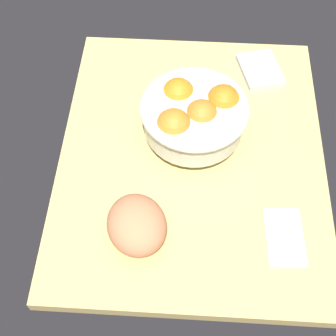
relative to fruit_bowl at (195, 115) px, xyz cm
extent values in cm
cube|color=tan|center=(5.41, -0.23, -8.14)|extent=(71.99, 58.45, 3.00)
cylinder|color=silver|center=(0.24, 0.12, -5.32)|extent=(10.77, 10.77, 2.64)
cylinder|color=silver|center=(0.24, 0.12, -0.72)|extent=(21.95, 21.95, 6.56)
torus|color=silver|center=(0.24, 0.12, 2.56)|extent=(23.55, 23.55, 1.60)
sphere|color=orange|center=(1.02, 1.33, 0.89)|extent=(7.32, 7.32, 7.32)
sphere|color=orange|center=(4.27, -4.48, 0.98)|extent=(7.79, 7.79, 7.79)
sphere|color=orange|center=(-3.27, 5.96, 0.95)|extent=(7.67, 7.67, 7.67)
sphere|color=orange|center=(-4.86, -3.93, 0.92)|extent=(7.45, 7.45, 7.45)
ellipsoid|color=#C87A52|center=(25.97, -10.38, -2.56)|extent=(16.68, 15.60, 8.16)
cube|color=#B0B9C7|center=(24.99, 18.78, -6.19)|extent=(12.98, 8.05, 0.90)
cube|color=silver|center=(-20.40, 16.02, -5.90)|extent=(13.94, 12.08, 1.49)
camera|label=1|loc=(66.27, -1.99, 79.71)|focal=50.66mm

